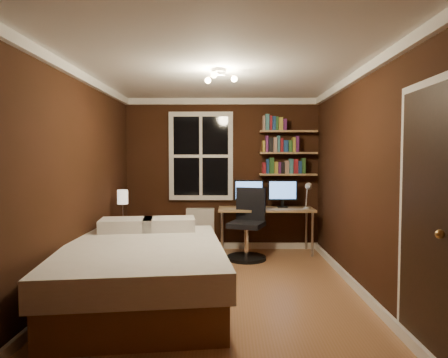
{
  "coord_description": "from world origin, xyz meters",
  "views": [
    {
      "loc": [
        0.11,
        -4.55,
        1.52
      ],
      "look_at": [
        0.05,
        0.45,
        1.25
      ],
      "focal_mm": 32.0,
      "sensor_mm": 36.0,
      "label": 1
    }
  ],
  "objects_px": {
    "bed": "(143,271)",
    "office_chair": "(248,232)",
    "desk_lamp": "(308,195)",
    "desk": "(266,212)",
    "nightstand": "(123,242)",
    "radiator": "(200,229)",
    "bedside_lamp": "(123,205)",
    "monitor_left": "(249,194)",
    "monitor_right": "(283,194)"
  },
  "relations": [
    {
      "from": "bed",
      "to": "office_chair",
      "type": "bearing_deg",
      "value": 49.31
    },
    {
      "from": "bed",
      "to": "desk_lamp",
      "type": "distance_m",
      "value": 3.04
    },
    {
      "from": "desk",
      "to": "office_chair",
      "type": "xyz_separation_m",
      "value": [
        -0.31,
        -0.4,
        -0.24
      ]
    },
    {
      "from": "nightstand",
      "to": "radiator",
      "type": "relative_size",
      "value": 0.92
    },
    {
      "from": "bed",
      "to": "bedside_lamp",
      "type": "height_order",
      "value": "bedside_lamp"
    },
    {
      "from": "bed",
      "to": "bedside_lamp",
      "type": "xyz_separation_m",
      "value": [
        -0.61,
        1.5,
        0.52
      ]
    },
    {
      "from": "bedside_lamp",
      "to": "desk_lamp",
      "type": "bearing_deg",
      "value": 11.98
    },
    {
      "from": "bed",
      "to": "monitor_left",
      "type": "xyz_separation_m",
      "value": [
        1.22,
        2.3,
        0.62
      ]
    },
    {
      "from": "bedside_lamp",
      "to": "monitor_left",
      "type": "xyz_separation_m",
      "value": [
        1.83,
        0.81,
        0.09
      ]
    },
    {
      "from": "radiator",
      "to": "desk_lamp",
      "type": "bearing_deg",
      "value": -11.08
    },
    {
      "from": "nightstand",
      "to": "office_chair",
      "type": "xyz_separation_m",
      "value": [
        1.79,
        0.33,
        0.1
      ]
    },
    {
      "from": "bed",
      "to": "monitor_right",
      "type": "distance_m",
      "value": 2.97
    },
    {
      "from": "monitor_right",
      "to": "office_chair",
      "type": "bearing_deg",
      "value": -140.99
    },
    {
      "from": "desk_lamp",
      "to": "monitor_left",
      "type": "bearing_deg",
      "value": 166.05
    },
    {
      "from": "bedside_lamp",
      "to": "monitor_left",
      "type": "distance_m",
      "value": 2.0
    },
    {
      "from": "radiator",
      "to": "desk",
      "type": "xyz_separation_m",
      "value": [
        1.06,
        -0.18,
        0.31
      ]
    },
    {
      "from": "nightstand",
      "to": "desk",
      "type": "bearing_deg",
      "value": 17.85
    },
    {
      "from": "monitor_left",
      "to": "desk_lamp",
      "type": "distance_m",
      "value": 0.93
    },
    {
      "from": "desk_lamp",
      "to": "bed",
      "type": "bearing_deg",
      "value": -135.66
    },
    {
      "from": "monitor_right",
      "to": "office_chair",
      "type": "distance_m",
      "value": 0.92
    },
    {
      "from": "radiator",
      "to": "desk_lamp",
      "type": "distance_m",
      "value": 1.83
    },
    {
      "from": "monitor_left",
      "to": "desk_lamp",
      "type": "xyz_separation_m",
      "value": [
        0.9,
        -0.22,
        -0.0
      ]
    },
    {
      "from": "nightstand",
      "to": "desk",
      "type": "distance_m",
      "value": 2.25
    },
    {
      "from": "monitor_right",
      "to": "monitor_left",
      "type": "bearing_deg",
      "value": 180.0
    },
    {
      "from": "radiator",
      "to": "monitor_left",
      "type": "distance_m",
      "value": 1.0
    },
    {
      "from": "radiator",
      "to": "monitor_right",
      "type": "distance_m",
      "value": 1.47
    },
    {
      "from": "monitor_left",
      "to": "radiator",
      "type": "bearing_deg",
      "value": 172.25
    },
    {
      "from": "desk",
      "to": "desk_lamp",
      "type": "height_order",
      "value": "desk_lamp"
    },
    {
      "from": "bedside_lamp",
      "to": "monitor_right",
      "type": "relative_size",
      "value": 0.91
    },
    {
      "from": "nightstand",
      "to": "office_chair",
      "type": "height_order",
      "value": "office_chair"
    },
    {
      "from": "desk",
      "to": "office_chair",
      "type": "distance_m",
      "value": 0.56
    },
    {
      "from": "desk",
      "to": "monitor_left",
      "type": "xyz_separation_m",
      "value": [
        -0.27,
        0.08,
        0.29
      ]
    },
    {
      "from": "monitor_left",
      "to": "monitor_right",
      "type": "relative_size",
      "value": 1.0
    },
    {
      "from": "bed",
      "to": "monitor_left",
      "type": "relative_size",
      "value": 5.13
    },
    {
      "from": "desk",
      "to": "monitor_right",
      "type": "height_order",
      "value": "monitor_right"
    },
    {
      "from": "bedside_lamp",
      "to": "monitor_right",
      "type": "xyz_separation_m",
      "value": [
        2.38,
        0.81,
        0.09
      ]
    },
    {
      "from": "bed",
      "to": "bedside_lamp",
      "type": "distance_m",
      "value": 1.7
    },
    {
      "from": "office_chair",
      "to": "bedside_lamp",
      "type": "bearing_deg",
      "value": -149.51
    },
    {
      "from": "nightstand",
      "to": "monitor_left",
      "type": "distance_m",
      "value": 2.1
    },
    {
      "from": "nightstand",
      "to": "monitor_left",
      "type": "bearing_deg",
      "value": 22.44
    },
    {
      "from": "desk",
      "to": "monitor_left",
      "type": "height_order",
      "value": "monitor_left"
    },
    {
      "from": "monitor_right",
      "to": "desk_lamp",
      "type": "bearing_deg",
      "value": -32.02
    },
    {
      "from": "bed",
      "to": "monitor_left",
      "type": "bearing_deg",
      "value": 54.21
    },
    {
      "from": "monitor_left",
      "to": "desk_lamp",
      "type": "bearing_deg",
      "value": -13.95
    },
    {
      "from": "nightstand",
      "to": "office_chair",
      "type": "bearing_deg",
      "value": 9.16
    },
    {
      "from": "bed",
      "to": "monitor_right",
      "type": "bearing_deg",
      "value": 44.68
    },
    {
      "from": "office_chair",
      "to": "monitor_left",
      "type": "bearing_deg",
      "value": 105.03
    },
    {
      "from": "monitor_left",
      "to": "office_chair",
      "type": "distance_m",
      "value": 0.71
    },
    {
      "from": "bedside_lamp",
      "to": "monitor_right",
      "type": "distance_m",
      "value": 2.51
    },
    {
      "from": "bedside_lamp",
      "to": "monitor_left",
      "type": "height_order",
      "value": "monitor_left"
    }
  ]
}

